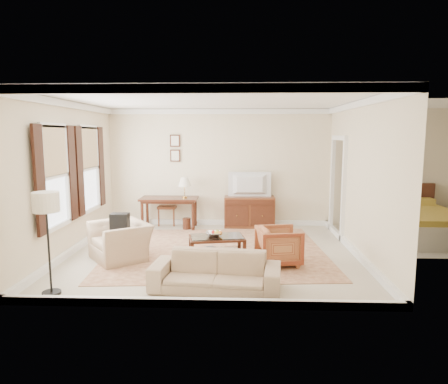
# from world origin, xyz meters

# --- Properties ---
(room_shell) EXTENTS (5.51, 5.01, 2.91)m
(room_shell) POSITION_xyz_m (0.00, 0.00, 2.47)
(room_shell) COLOR beige
(room_shell) RESTS_ON ground
(annex_bedroom) EXTENTS (3.00, 2.70, 2.90)m
(annex_bedroom) POSITION_xyz_m (4.49, 1.15, 0.34)
(annex_bedroom) COLOR beige
(annex_bedroom) RESTS_ON ground
(window_front) EXTENTS (0.12, 1.56, 1.80)m
(window_front) POSITION_xyz_m (-2.70, -0.70, 1.55)
(window_front) COLOR #CCB284
(window_front) RESTS_ON room_shell
(window_rear) EXTENTS (0.12, 1.56, 1.80)m
(window_rear) POSITION_xyz_m (-2.70, 0.90, 1.55)
(window_rear) COLOR #CCB284
(window_rear) RESTS_ON room_shell
(doorway) EXTENTS (0.10, 1.12, 2.25)m
(doorway) POSITION_xyz_m (2.71, 1.50, 1.08)
(doorway) COLOR white
(doorway) RESTS_ON room_shell
(rug) EXTENTS (4.41, 3.86, 0.01)m
(rug) POSITION_xyz_m (0.05, 0.11, 0.01)
(rug) COLOR brown
(rug) RESTS_ON room_shell
(writing_desk) EXTENTS (1.38, 0.69, 0.75)m
(writing_desk) POSITION_xyz_m (-1.20, 2.06, 0.64)
(writing_desk) COLOR #441F13
(writing_desk) RESTS_ON room_shell
(desk_chair) EXTENTS (0.45, 0.45, 1.05)m
(desk_chair) POSITION_xyz_m (-1.32, 2.41, 0.53)
(desk_chair) COLOR brown
(desk_chair) RESTS_ON room_shell
(desk_lamp) EXTENTS (0.32, 0.32, 0.50)m
(desk_lamp) POSITION_xyz_m (-0.82, 2.06, 1.00)
(desk_lamp) COLOR silver
(desk_lamp) RESTS_ON writing_desk
(framed_prints) EXTENTS (0.25, 0.04, 0.68)m
(framed_prints) POSITION_xyz_m (-1.10, 2.47, 1.94)
(framed_prints) COLOR #441F13
(framed_prints) RESTS_ON room_shell
(sideboard) EXTENTS (1.23, 0.47, 0.76)m
(sideboard) POSITION_xyz_m (0.76, 2.23, 0.38)
(sideboard) COLOR brown
(sideboard) RESTS_ON room_shell
(tv) EXTENTS (1.00, 0.57, 0.13)m
(tv) POSITION_xyz_m (0.76, 2.21, 1.26)
(tv) COLOR black
(tv) RESTS_ON sideboard
(coffee_table) EXTENTS (1.09, 0.76, 0.42)m
(coffee_table) POSITION_xyz_m (0.09, -0.33, 0.32)
(coffee_table) COLOR #441F13
(coffee_table) RESTS_ON room_shell
(fruit_bowl) EXTENTS (0.42, 0.42, 0.10)m
(fruit_bowl) POSITION_xyz_m (0.04, -0.33, 0.48)
(fruit_bowl) COLOR silver
(fruit_bowl) RESTS_ON coffee_table
(book_a) EXTENTS (0.25, 0.20, 0.38)m
(book_a) POSITION_xyz_m (-0.11, -0.34, 0.17)
(book_a) COLOR brown
(book_a) RESTS_ON coffee_table
(book_b) EXTENTS (0.28, 0.09, 0.38)m
(book_b) POSITION_xyz_m (0.26, -0.42, 0.16)
(book_b) COLOR brown
(book_b) RESTS_ON coffee_table
(striped_armchair) EXTENTS (0.77, 0.81, 0.73)m
(striped_armchair) POSITION_xyz_m (1.20, -0.65, 0.37)
(striped_armchair) COLOR maroon
(striped_armchair) RESTS_ON room_shell
(club_armchair) EXTENTS (1.17, 1.24, 0.91)m
(club_armchair) POSITION_xyz_m (-1.67, -0.45, 0.46)
(club_armchair) COLOR tan
(club_armchair) RESTS_ON room_shell
(backpack) EXTENTS (0.33, 0.38, 0.40)m
(backpack) POSITION_xyz_m (-1.67, -0.45, 0.70)
(backpack) COLOR black
(backpack) RESTS_ON club_armchair
(sofa) EXTENTS (1.93, 0.76, 0.74)m
(sofa) POSITION_xyz_m (0.16, -1.86, 0.37)
(sofa) COLOR tan
(sofa) RESTS_ON room_shell
(floor_lamp) EXTENTS (0.37, 0.37, 1.48)m
(floor_lamp) POSITION_xyz_m (-2.19, -2.11, 1.24)
(floor_lamp) COLOR black
(floor_lamp) RESTS_ON room_shell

